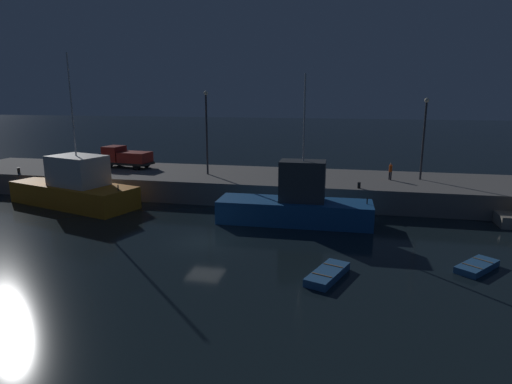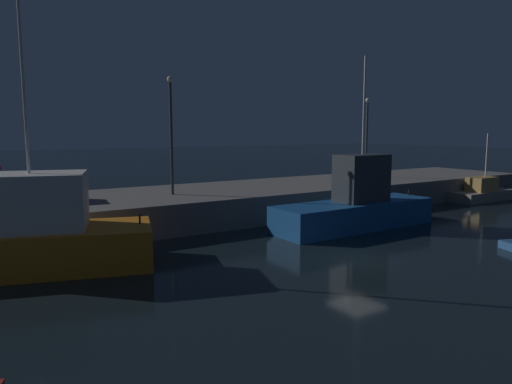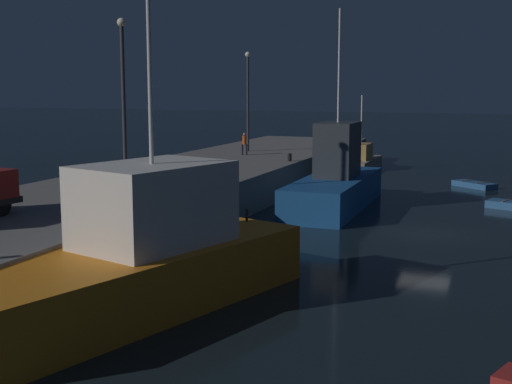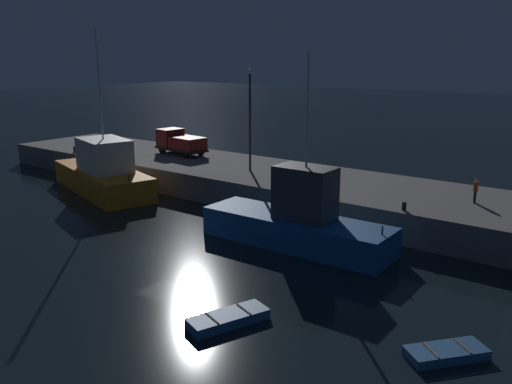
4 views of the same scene
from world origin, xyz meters
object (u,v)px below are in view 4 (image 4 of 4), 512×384
Objects in this scene: dinghy_red_small at (228,318)px; bollard_central at (404,206)px; utility_truck at (180,142)px; bollard_west at (75,149)px; dinghy_orange_near at (446,353)px; bollard_east at (109,156)px; fishing_trawler_red at (298,222)px; lamp_post_west at (250,112)px; dockworker at (476,189)px; fishing_boat_white at (103,173)px.

dinghy_red_small is 15.36m from bollard_central.
utility_truck is 10.98m from bollard_west.
bollard_east is at bearing 161.58° from dinghy_orange_near.
fishing_trawler_red is 14.37m from lamp_post_west.
utility_truck reaches higher than bollard_west.
bollard_west is 34.99m from bollard_central.
fishing_trawler_red is at bearing -138.04° from bollard_central.
lamp_post_west is (-22.17, 15.81, 6.89)m from dinghy_orange_near.
fishing_trawler_red is 3.18× the size of dinghy_red_small.
utility_truck reaches higher than bollard_central.
utility_truck is at bearing 54.73° from bollard_east.
dinghy_orange_near is 13.98m from bollard_central.
dockworker is 2.76× the size of bollard_west.
lamp_post_west reaches higher than utility_truck.
dinghy_red_small is 2.37× the size of dockworker.
dockworker is (-3.79, 16.56, 2.91)m from dinghy_orange_near.
dinghy_red_small is (24.23, -11.85, -1.48)m from fishing_boat_white.
dinghy_red_small is 0.67× the size of utility_truck.
lamp_post_west is 18.82m from dockworker.
fishing_trawler_red is 0.90× the size of fishing_boat_white.
lamp_post_west is 11.09m from utility_truck.
fishing_trawler_red is at bearing 147.89° from dinghy_orange_near.
fishing_trawler_red is 11.07m from dinghy_red_small.
bollard_east is at bearing 135.23° from fishing_boat_white.
bollard_west reaches higher than bollard_east.
lamp_post_west is 15.43m from bollard_east.
bollard_east is (-3.96, -5.60, -0.99)m from utility_truck.
dinghy_red_small is at bearing -104.24° from dockworker.
dockworker reaches higher than bollard_west.
lamp_post_west is at bearing 33.05° from fishing_boat_white.
dockworker is at bearing 14.94° from fishing_boat_white.
bollard_west is at bearing 159.34° from fishing_boat_white.
dinghy_red_small is at bearing -24.66° from bollard_west.
dinghy_orange_near is at bearing -60.33° from bollard_central.
dinghy_red_small is 8.49× the size of bollard_east.
fishing_boat_white is at bearing -165.06° from dockworker.
bollard_west is 5.42m from bollard_east.
fishing_trawler_red is 14.09m from dinghy_orange_near.
lamp_post_west reaches higher than dinghy_orange_near.
fishing_boat_white is at bearing -20.66° from bollard_west.
fishing_boat_white is 9.13m from utility_truck.
utility_truck is (-10.27, 1.90, -3.71)m from lamp_post_west.
fishing_boat_white is at bearing 176.46° from fishing_trawler_red.
bollard_central is (25.61, -5.73, -0.95)m from utility_truck.
bollard_central is (-6.83, 11.99, 2.23)m from dinghy_orange_near.
lamp_post_west is (-13.39, 18.90, 6.86)m from dinghy_red_small.
dinghy_orange_near is at bearing -14.86° from fishing_boat_white.
dockworker is (29.22, 7.80, 1.40)m from fishing_boat_white.
dockworker is (4.99, 19.65, 2.88)m from dinghy_red_small.
dinghy_red_small is at bearing -160.63° from dinghy_orange_near.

